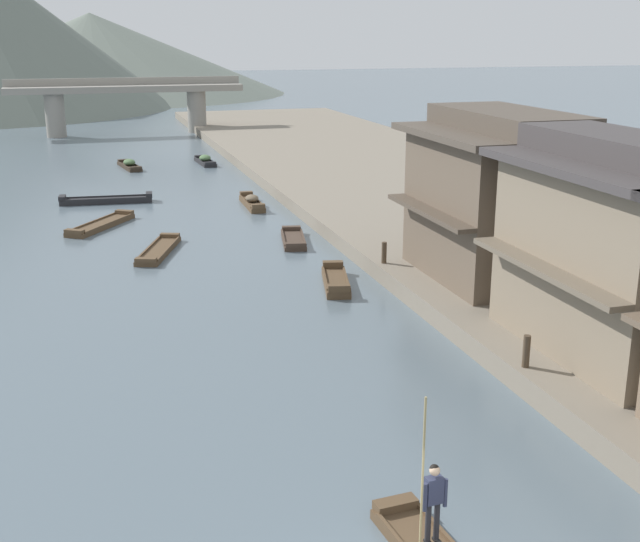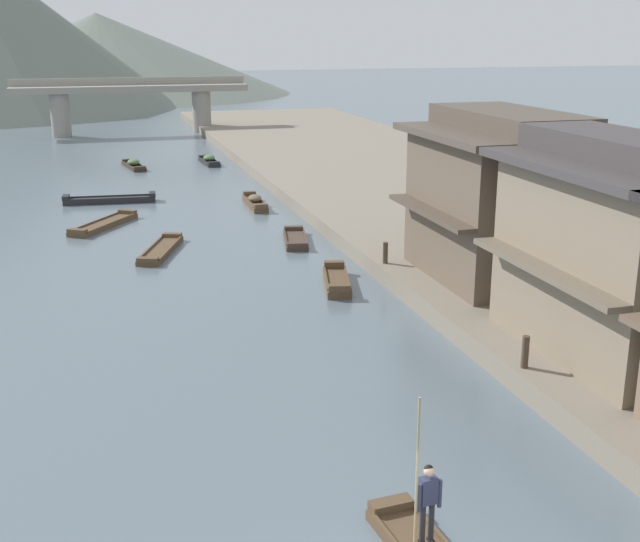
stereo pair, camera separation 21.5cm
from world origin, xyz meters
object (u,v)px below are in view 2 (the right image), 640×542
Objects in this scene: boatman_person at (427,495)px; house_waterfront_second at (622,250)px; boat_moored_second at (209,160)px; boat_crossing_west at (295,239)px; house_waterfront_tall at (504,197)px; mooring_post_dock_near at (525,352)px; boat_moored_nearest at (110,200)px; boat_midriver_upstream at (161,250)px; boat_moored_third at (104,224)px; mooring_post_dock_mid at (385,253)px; boat_upstream_distant at (255,202)px; boat_moored_far at (134,165)px; boat_midriver_drifting at (337,281)px; stone_bridge at (132,99)px.

house_waterfront_second is at bearing 37.88° from boatman_person.
boat_moored_second reaches higher than boat_crossing_west.
boat_moored_second is 0.55× the size of house_waterfront_tall.
boat_crossing_west is 17.84m from mooring_post_dock_near.
boatman_person is 36.16m from boat_moored_nearest.
house_waterfront_second is (11.30, -17.07, 3.55)m from boat_midriver_upstream.
boat_moored_second is at bearing 97.26° from house_waterfront_second.
mooring_post_dock_near is (10.51, -23.43, 1.00)m from boat_moored_third.
mooring_post_dock_mid is at bearing 142.68° from house_waterfront_tall.
boat_upstream_distant is at bearing 97.79° from mooring_post_dock_mid.
boat_moored_third is 5.10× the size of mooring_post_dock_near.
mooring_post_dock_mid is at bearing -74.09° from boat_crossing_west.
boat_moored_nearest is at bearing 108.65° from mooring_post_dock_near.
boatman_person reaches higher than boat_moored_far.
mooring_post_dock_near reaches higher than boat_midriver_drifting.
mooring_post_dock_near is at bearing -65.84° from boat_moored_third.
mooring_post_dock_mid is at bearing -61.88° from boat_moored_nearest.
boat_moored_second is 16.21m from boat_upstream_distant.
stone_bridge reaches higher than boat_midriver_drifting.
boat_moored_second is 0.85× the size of boat_moored_third.
boatman_person reaches higher than boat_crossing_west.
boat_midriver_drifting is at bearing -48.49° from boat_midriver_upstream.
boat_upstream_distant is at bearing 90.05° from boat_midriver_drifting.
boat_moored_third is at bearing -94.83° from boat_moored_nearest.
boat_moored_second reaches higher than boat_midriver_drifting.
boat_midriver_drifting reaches higher than boat_moored_nearest.
mooring_post_dock_mid is 0.04× the size of stone_bridge.
house_waterfront_second reaches higher than boat_crossing_west.
house_waterfront_tall is at bearing -79.50° from stone_bridge.
boat_upstream_distant is 0.57× the size of house_waterfront_tall.
boat_midriver_upstream is 6.28m from boat_crossing_west.
mooring_post_dock_mid is (2.27, -31.61, 0.87)m from boat_moored_second.
boat_moored_second reaches higher than boat_upstream_distant.
boat_moored_second is 31.70m from mooring_post_dock_mid.
boatman_person is at bearing -142.12° from house_waterfront_second.
boat_midriver_drifting reaches higher than boat_midriver_upstream.
boat_moored_nearest is 1.13× the size of boat_moored_third.
boat_crossing_west is (8.57, -5.72, 0.00)m from boat_moored_third.
house_waterfront_tall is 8.41× the size of mooring_post_dock_mid.
house_waterfront_tall is at bearing -57.66° from boat_moored_nearest.
boat_midriver_upstream is (-6.12, 6.92, -0.06)m from boat_midriver_drifting.
boat_moored_nearest is 0.24× the size of stone_bridge.
boat_moored_third is 1.09× the size of boat_moored_far.
boat_moored_second reaches higher than boat_midriver_upstream.
boat_crossing_west is (5.90, -24.38, -0.09)m from boat_moored_far.
stone_bridge is at bearing 86.34° from boat_moored_far.
house_waterfront_second is 62.90m from stone_bridge.
boatman_person reaches higher than boat_midriver_upstream.
boat_moored_third is at bearing -95.80° from stone_bridge.
mooring_post_dock_near is at bearing -78.85° from boat_midriver_drifting.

